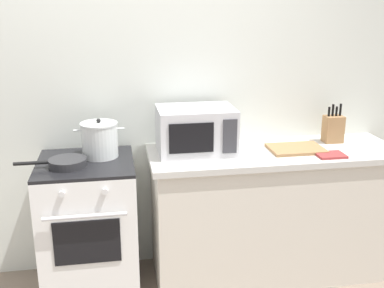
# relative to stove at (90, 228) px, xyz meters

# --- Properties ---
(back_wall) EXTENTS (4.40, 0.10, 2.50)m
(back_wall) POSITION_rel_stove_xyz_m (0.65, 0.37, 0.79)
(back_wall) COLOR silver
(back_wall) RESTS_ON ground_plane
(lower_cabinet_right) EXTENTS (1.64, 0.56, 0.88)m
(lower_cabinet_right) POSITION_rel_stove_xyz_m (1.25, 0.02, -0.02)
(lower_cabinet_right) COLOR beige
(lower_cabinet_right) RESTS_ON ground_plane
(countertop_right) EXTENTS (1.70, 0.60, 0.04)m
(countertop_right) POSITION_rel_stove_xyz_m (1.25, 0.02, 0.44)
(countertop_right) COLOR beige
(countertop_right) RESTS_ON lower_cabinet_right
(stove) EXTENTS (0.60, 0.64, 0.92)m
(stove) POSITION_rel_stove_xyz_m (0.00, 0.00, 0.00)
(stove) COLOR white
(stove) RESTS_ON ground_plane
(stock_pot) EXTENTS (0.32, 0.24, 0.25)m
(stock_pot) POSITION_rel_stove_xyz_m (0.09, 0.09, 0.57)
(stock_pot) COLOR silver
(stock_pot) RESTS_ON stove
(frying_pan) EXTENTS (0.43, 0.23, 0.05)m
(frying_pan) POSITION_rel_stove_xyz_m (-0.11, -0.08, 0.48)
(frying_pan) COLOR #28282B
(frying_pan) RESTS_ON stove
(microwave) EXTENTS (0.50, 0.37, 0.30)m
(microwave) POSITION_rel_stove_xyz_m (0.72, 0.08, 0.61)
(microwave) COLOR silver
(microwave) RESTS_ON countertop_right
(cutting_board) EXTENTS (0.36, 0.26, 0.02)m
(cutting_board) POSITION_rel_stove_xyz_m (1.39, 0.00, 0.47)
(cutting_board) COLOR #997047
(cutting_board) RESTS_ON countertop_right
(knife_block) EXTENTS (0.13, 0.10, 0.28)m
(knife_block) POSITION_rel_stove_xyz_m (1.72, 0.14, 0.56)
(knife_block) COLOR #997047
(knife_block) RESTS_ON countertop_right
(oven_mitt) EXTENTS (0.18, 0.14, 0.02)m
(oven_mitt) POSITION_rel_stove_xyz_m (1.56, -0.16, 0.47)
(oven_mitt) COLOR #993333
(oven_mitt) RESTS_ON countertop_right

